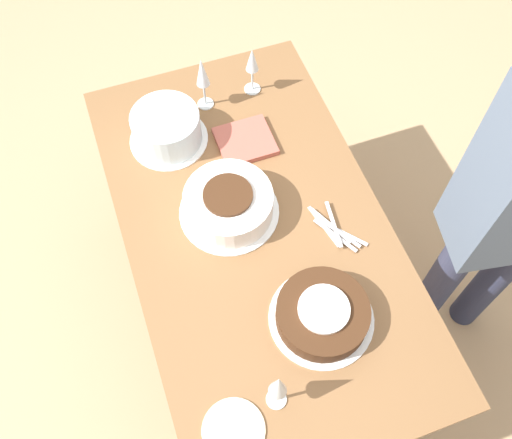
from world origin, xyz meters
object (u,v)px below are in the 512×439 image
cake_center_white (229,204)px  cake_front_chocolate (322,314)px  wine_glass_extra (278,386)px  wine_glass_near (204,74)px  wine_glass_far (252,62)px  cake_back_decorated (167,129)px

cake_center_white → cake_front_chocolate: cake_center_white is taller
cake_center_white → wine_glass_extra: size_ratio=1.46×
cake_front_chocolate → wine_glass_near: 0.90m
wine_glass_far → wine_glass_extra: (-1.08, 0.31, 0.02)m
cake_front_chocolate → wine_glass_extra: 0.29m
wine_glass_far → wine_glass_extra: size_ratio=0.89×
cake_back_decorated → wine_glass_extra: size_ratio=1.23×
cake_back_decorated → wine_glass_extra: 0.96m
cake_front_chocolate → wine_glass_far: 0.92m
cake_back_decorated → wine_glass_near: bearing=-57.3°
wine_glass_extra → wine_glass_far: bearing=-16.2°
wine_glass_extra → cake_front_chocolate: bearing=-50.1°
cake_front_chocolate → wine_glass_near: bearing=4.6°
wine_glass_extra → cake_back_decorated: bearing=2.4°
cake_center_white → cake_front_chocolate: 0.46m
cake_front_chocolate → wine_glass_near: (0.89, 0.07, 0.11)m
cake_center_white → cake_back_decorated: (0.35, 0.11, 0.01)m
cake_front_chocolate → wine_glass_extra: (-0.17, 0.21, 0.12)m
cake_center_white → wine_glass_near: 0.48m
cake_back_decorated → wine_glass_far: wine_glass_far is taller
cake_center_white → wine_glass_extra: bearing=173.8°
cake_center_white → wine_glass_far: bearing=-27.6°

